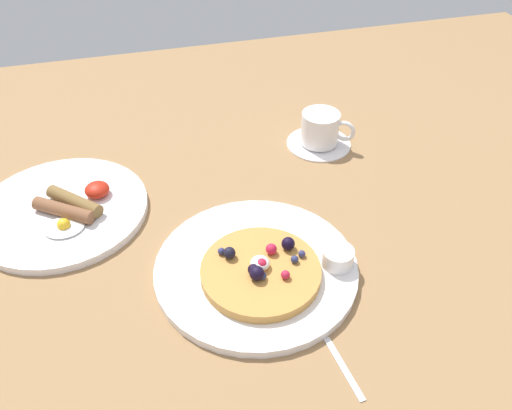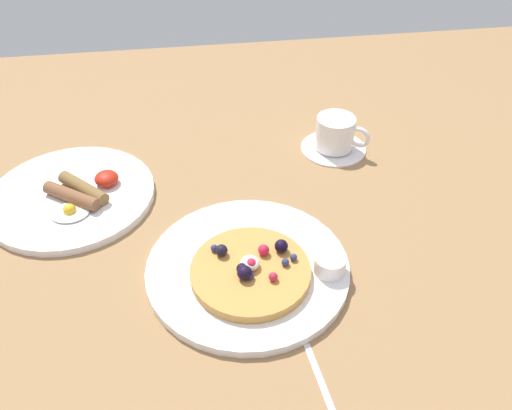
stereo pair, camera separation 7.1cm
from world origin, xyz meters
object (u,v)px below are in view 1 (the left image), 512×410
Objects in this scene: coffee_saucer at (319,143)px; teaspoon at (369,410)px; pancake_plate at (256,268)px; breakfast_plate at (62,210)px; coffee_cup at (321,128)px; syrup_ramekin at (338,257)px.

teaspoon is at bearing -104.58° from coffee_saucer.
pancake_plate is 2.37× the size of coffee_saucer.
breakfast_plate is 2.97× the size of coffee_cup.
teaspoon is (-0.13, -0.51, -0.00)m from coffee_saucer.
syrup_ramekin is 0.32m from coffee_saucer.
coffee_cup is at bearing 9.44° from breakfast_plate.
pancake_plate is at bearing -125.33° from coffee_saucer.
breakfast_plate is 0.47m from coffee_saucer.
breakfast_plate is at bearing -170.56° from coffee_cup.
syrup_ramekin reaches higher than coffee_saucer.
pancake_plate and breakfast_plate have the same top height.
coffee_cup is (0.09, 0.31, 0.01)m from syrup_ramekin.
coffee_cup reaches higher than teaspoon.
coffee_saucer is 0.82× the size of teaspoon.
coffee_saucer is 0.03m from coffee_cup.
breakfast_plate is 0.47m from coffee_cup.
teaspoon is (-0.14, -0.51, -0.03)m from coffee_cup.
coffee_saucer is (0.20, 0.28, -0.00)m from pancake_plate.
coffee_cup reaches higher than breakfast_plate.
pancake_plate is at bearing -125.65° from coffee_cup.
coffee_cup reaches higher than syrup_ramekin.
breakfast_plate is 0.55m from teaspoon.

